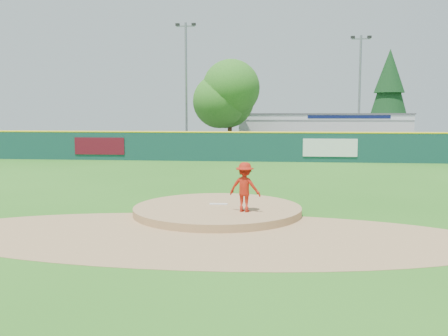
# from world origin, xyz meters

# --- Properties ---
(ground) EXTENTS (120.00, 120.00, 0.00)m
(ground) POSITION_xyz_m (0.00, 0.00, 0.00)
(ground) COLOR #286B19
(ground) RESTS_ON ground
(pitchers_mound) EXTENTS (5.50, 5.50, 0.50)m
(pitchers_mound) POSITION_xyz_m (0.00, 0.00, 0.00)
(pitchers_mound) COLOR #9E774C
(pitchers_mound) RESTS_ON ground
(pitching_rubber) EXTENTS (0.60, 0.15, 0.04)m
(pitching_rubber) POSITION_xyz_m (0.00, 0.30, 0.27)
(pitching_rubber) COLOR white
(pitching_rubber) RESTS_ON pitchers_mound
(infield_dirt_arc) EXTENTS (15.40, 15.40, 0.01)m
(infield_dirt_arc) POSITION_xyz_m (0.00, -3.00, 0.01)
(infield_dirt_arc) COLOR #9E774C
(infield_dirt_arc) RESTS_ON ground
(parking_lot) EXTENTS (44.00, 16.00, 0.02)m
(parking_lot) POSITION_xyz_m (0.00, 27.00, 0.01)
(parking_lot) COLOR #38383A
(parking_lot) RESTS_ON ground
(pitcher) EXTENTS (1.11, 0.81, 1.54)m
(pitcher) POSITION_xyz_m (0.95, -0.77, 1.02)
(pitcher) COLOR #AC1E0E
(pitcher) RESTS_ON pitchers_mound
(van) EXTENTS (5.05, 2.78, 1.34)m
(van) POSITION_xyz_m (0.66, 22.29, 0.69)
(van) COLOR silver
(van) RESTS_ON parking_lot
(pool_building_grp) EXTENTS (15.20, 8.20, 3.31)m
(pool_building_grp) POSITION_xyz_m (6.00, 31.99, 1.66)
(pool_building_grp) COLOR silver
(pool_building_grp) RESTS_ON ground
(fence_banners) EXTENTS (19.61, 0.04, 1.20)m
(fence_banners) POSITION_xyz_m (-2.56, 17.92, 1.00)
(fence_banners) COLOR #5F0D1B
(fence_banners) RESTS_ON ground
(playground_slide) EXTENTS (0.98, 2.75, 1.52)m
(playground_slide) POSITION_xyz_m (-14.63, 22.55, 0.77)
(playground_slide) COLOR blue
(playground_slide) RESTS_ON ground
(outfield_fence) EXTENTS (40.00, 0.14, 2.07)m
(outfield_fence) POSITION_xyz_m (0.00, 18.00, 1.09)
(outfield_fence) COLOR #123D39
(outfield_fence) RESTS_ON ground
(deciduous_tree) EXTENTS (5.60, 5.60, 7.36)m
(deciduous_tree) POSITION_xyz_m (-2.00, 25.00, 4.55)
(deciduous_tree) COLOR #382314
(deciduous_tree) RESTS_ON ground
(conifer_tree) EXTENTS (4.40, 4.40, 9.50)m
(conifer_tree) POSITION_xyz_m (13.00, 36.00, 5.54)
(conifer_tree) COLOR #382314
(conifer_tree) RESTS_ON ground
(light_pole_left) EXTENTS (1.75, 0.25, 11.00)m
(light_pole_left) POSITION_xyz_m (-6.00, 27.00, 6.05)
(light_pole_left) COLOR gray
(light_pole_left) RESTS_ON ground
(light_pole_right) EXTENTS (1.75, 0.25, 10.00)m
(light_pole_right) POSITION_xyz_m (9.00, 29.00, 5.54)
(light_pole_right) COLOR gray
(light_pole_right) RESTS_ON ground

